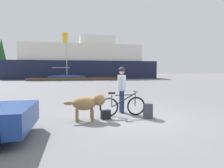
{
  "coord_description": "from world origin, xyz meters",
  "views": [
    {
      "loc": [
        -2.03,
        -6.22,
        1.65
      ],
      "look_at": [
        -0.33,
        2.23,
        1.02
      ],
      "focal_mm": 30.12,
      "sensor_mm": 36.0,
      "label": 1
    }
  ],
  "objects_px": {
    "person_cyclist": "(122,85)",
    "dog": "(88,103)",
    "ferry_boat": "(83,63)",
    "handbag_pannier": "(106,115)",
    "sailboat_moored": "(67,77)",
    "backpack": "(148,111)",
    "bicycle": "(122,106)"
  },
  "relations": [
    {
      "from": "dog",
      "to": "ferry_boat",
      "type": "xyz_separation_m",
      "value": [
        1.4,
        32.7,
        2.63
      ]
    },
    {
      "from": "dog",
      "to": "sailboat_moored",
      "type": "xyz_separation_m",
      "value": [
        -1.7,
        27.45,
        -0.08
      ]
    },
    {
      "from": "bicycle",
      "to": "dog",
      "type": "relative_size",
      "value": 1.26
    },
    {
      "from": "bicycle",
      "to": "handbag_pannier",
      "type": "relative_size",
      "value": 5.29
    },
    {
      "from": "bicycle",
      "to": "sailboat_moored",
      "type": "xyz_separation_m",
      "value": [
        -2.96,
        27.1,
        0.12
      ]
    },
    {
      "from": "person_cyclist",
      "to": "handbag_pannier",
      "type": "xyz_separation_m",
      "value": [
        -0.77,
        -0.84,
        -0.93
      ]
    },
    {
      "from": "dog",
      "to": "ferry_boat",
      "type": "bearing_deg",
      "value": 87.55
    },
    {
      "from": "ferry_boat",
      "to": "dog",
      "type": "bearing_deg",
      "value": -92.45
    },
    {
      "from": "dog",
      "to": "handbag_pannier",
      "type": "distance_m",
      "value": 0.74
    },
    {
      "from": "bicycle",
      "to": "person_cyclist",
      "type": "distance_m",
      "value": 0.9
    },
    {
      "from": "dog",
      "to": "handbag_pannier",
      "type": "height_order",
      "value": "dog"
    },
    {
      "from": "person_cyclist",
      "to": "sailboat_moored",
      "type": "xyz_separation_m",
      "value": [
        -3.07,
        26.56,
        -0.58
      ]
    },
    {
      "from": "dog",
      "to": "sailboat_moored",
      "type": "relative_size",
      "value": 0.18
    },
    {
      "from": "dog",
      "to": "person_cyclist",
      "type": "bearing_deg",
      "value": 32.98
    },
    {
      "from": "handbag_pannier",
      "to": "ferry_boat",
      "type": "height_order",
      "value": "ferry_boat"
    },
    {
      "from": "handbag_pannier",
      "to": "sailboat_moored",
      "type": "relative_size",
      "value": 0.04
    },
    {
      "from": "backpack",
      "to": "handbag_pannier",
      "type": "height_order",
      "value": "backpack"
    },
    {
      "from": "bicycle",
      "to": "handbag_pannier",
      "type": "height_order",
      "value": "bicycle"
    },
    {
      "from": "person_cyclist",
      "to": "dog",
      "type": "distance_m",
      "value": 1.72
    },
    {
      "from": "backpack",
      "to": "sailboat_moored",
      "type": "relative_size",
      "value": 0.07
    },
    {
      "from": "handbag_pannier",
      "to": "bicycle",
      "type": "bearing_deg",
      "value": 24.17
    },
    {
      "from": "ferry_boat",
      "to": "sailboat_moored",
      "type": "xyz_separation_m",
      "value": [
        -3.09,
        -5.25,
        -2.7
      ]
    },
    {
      "from": "person_cyclist",
      "to": "handbag_pannier",
      "type": "distance_m",
      "value": 1.47
    },
    {
      "from": "person_cyclist",
      "to": "backpack",
      "type": "bearing_deg",
      "value": -56.33
    },
    {
      "from": "bicycle",
      "to": "ferry_boat",
      "type": "xyz_separation_m",
      "value": [
        0.13,
        32.35,
        2.83
      ]
    },
    {
      "from": "person_cyclist",
      "to": "backpack",
      "type": "height_order",
      "value": "person_cyclist"
    },
    {
      "from": "handbag_pannier",
      "to": "backpack",
      "type": "bearing_deg",
      "value": -6.85
    },
    {
      "from": "person_cyclist",
      "to": "backpack",
      "type": "distance_m",
      "value": 1.47
    },
    {
      "from": "dog",
      "to": "sailboat_moored",
      "type": "distance_m",
      "value": 27.5
    },
    {
      "from": "backpack",
      "to": "handbag_pannier",
      "type": "bearing_deg",
      "value": 173.15
    },
    {
      "from": "bicycle",
      "to": "handbag_pannier",
      "type": "distance_m",
      "value": 0.76
    },
    {
      "from": "person_cyclist",
      "to": "ferry_boat",
      "type": "relative_size",
      "value": 0.06
    }
  ]
}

